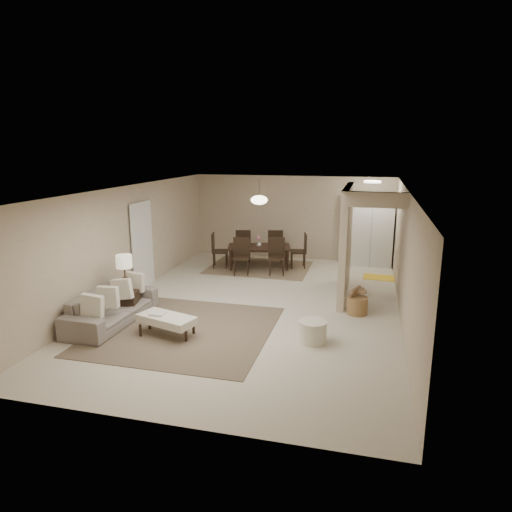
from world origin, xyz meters
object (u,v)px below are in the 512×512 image
(pantry_cabinet, at_px, (371,229))
(side_table, at_px, (127,303))
(wicker_basket, at_px, (357,306))
(dining_table, at_px, (259,257))
(sofa, at_px, (112,307))
(ottoman_bench, at_px, (167,320))
(round_pouf, at_px, (313,332))

(pantry_cabinet, relative_size, side_table, 4.26)
(wicker_basket, xyz_separation_m, dining_table, (-2.83, 3.07, 0.13))
(sofa, xyz_separation_m, wicker_basket, (4.60, 1.67, -0.14))
(ottoman_bench, distance_m, side_table, 1.47)
(dining_table, bearing_deg, pantry_cabinet, 6.28)
(round_pouf, height_order, wicker_basket, round_pouf)
(wicker_basket, bearing_deg, side_table, -165.24)
(side_table, distance_m, wicker_basket, 4.70)
(pantry_cabinet, bearing_deg, ottoman_bench, -119.78)
(sofa, distance_m, round_pouf, 3.90)
(round_pouf, xyz_separation_m, wicker_basket, (0.70, 1.61, -0.02))
(ottoman_bench, relative_size, dining_table, 0.66)
(side_table, xyz_separation_m, round_pouf, (3.85, -0.42, -0.05))
(ottoman_bench, distance_m, round_pouf, 2.63)
(ottoman_bench, relative_size, wicker_basket, 2.75)
(sofa, relative_size, side_table, 4.41)
(side_table, distance_m, dining_table, 4.60)
(ottoman_bench, xyz_separation_m, wicker_basket, (3.30, 1.97, -0.12))
(ottoman_bench, height_order, round_pouf, round_pouf)
(pantry_cabinet, bearing_deg, round_pouf, -98.91)
(sofa, xyz_separation_m, dining_table, (1.77, 4.74, -0.01))
(pantry_cabinet, relative_size, round_pouf, 4.22)
(pantry_cabinet, height_order, ottoman_bench, pantry_cabinet)
(side_table, distance_m, round_pouf, 3.87)
(wicker_basket, bearing_deg, pantry_cabinet, 87.21)
(sofa, height_order, side_table, sofa)
(ottoman_bench, bearing_deg, side_table, 164.62)
(sofa, distance_m, side_table, 0.48)
(sofa, height_order, round_pouf, sofa)
(sofa, distance_m, dining_table, 5.06)
(sofa, xyz_separation_m, ottoman_bench, (1.29, -0.30, -0.01))
(side_table, relative_size, dining_table, 0.28)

